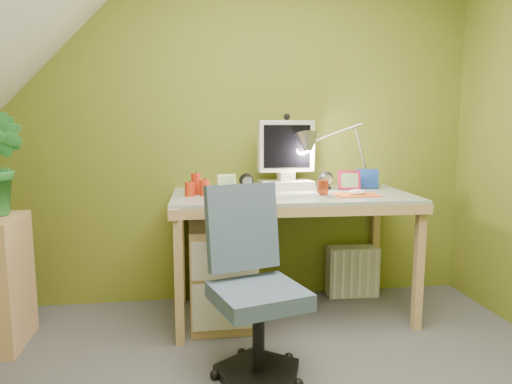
{
  "coord_description": "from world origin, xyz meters",
  "views": [
    {
      "loc": [
        -0.38,
        -1.66,
        1.24
      ],
      "look_at": [
        0.0,
        1.0,
        0.85
      ],
      "focal_mm": 33.0,
      "sensor_mm": 36.0,
      "label": 1
    }
  ],
  "objects": [
    {
      "name": "wall_back",
      "position": [
        0.0,
        1.6,
        1.2
      ],
      "size": [
        3.2,
        0.01,
        2.4
      ],
      "primitive_type": "cube",
      "color": "olive",
      "rests_on": "floor"
    },
    {
      "name": "desk",
      "position": [
        0.26,
        1.23,
        0.4
      ],
      "size": [
        1.52,
        0.79,
        0.8
      ],
      "primitive_type": null,
      "rotation": [
        0.0,
        0.0,
        -0.03
      ],
      "color": "tan",
      "rests_on": "floor"
    },
    {
      "name": "monitor",
      "position": [
        0.26,
        1.41,
        1.07
      ],
      "size": [
        0.42,
        0.27,
        0.54
      ],
      "primitive_type": null,
      "rotation": [
        0.0,
        0.0,
        0.11
      ],
      "color": "beige",
      "rests_on": "desk"
    },
    {
      "name": "speaker_left",
      "position": [
        -0.01,
        1.39,
        0.86
      ],
      "size": [
        0.11,
        0.11,
        0.11
      ],
      "primitive_type": null,
      "rotation": [
        0.0,
        0.0,
        -0.16
      ],
      "color": "black",
      "rests_on": "desk"
    },
    {
      "name": "speaker_right",
      "position": [
        0.53,
        1.39,
        0.86
      ],
      "size": [
        0.1,
        0.1,
        0.12
      ],
      "primitive_type": null,
      "rotation": [
        0.0,
        0.0,
        -0.02
      ],
      "color": "black",
      "rests_on": "desk"
    },
    {
      "name": "keyboard",
      "position": [
        0.18,
        1.09,
        0.81
      ],
      "size": [
        0.42,
        0.17,
        0.02
      ],
      "primitive_type": "cube",
      "rotation": [
        0.0,
        0.0,
        0.09
      ],
      "color": "white",
      "rests_on": "desk"
    },
    {
      "name": "mousepad",
      "position": [
        0.64,
        1.09,
        0.81
      ],
      "size": [
        0.26,
        0.19,
        0.01
      ],
      "primitive_type": "cube",
      "rotation": [
        0.0,
        0.0,
        -0.02
      ],
      "color": "#DC5C22",
      "rests_on": "desk"
    },
    {
      "name": "mouse",
      "position": [
        0.64,
        1.09,
        0.82
      ],
      "size": [
        0.11,
        0.07,
        0.04
      ],
      "primitive_type": "ellipsoid",
      "rotation": [
        0.0,
        0.0,
        -0.03
      ],
      "color": "white",
      "rests_on": "mousepad"
    },
    {
      "name": "amber_tumbler",
      "position": [
        0.44,
        1.15,
        0.85
      ],
      "size": [
        0.08,
        0.08,
        0.09
      ],
      "primitive_type": "cylinder",
      "rotation": [
        0.0,
        0.0,
        0.06
      ],
      "color": "#983616",
      "rests_on": "desk"
    },
    {
      "name": "candle_cluster",
      "position": [
        -0.34,
        1.24,
        0.87
      ],
      "size": [
        0.18,
        0.16,
        0.13
      ],
      "primitive_type": null,
      "rotation": [
        0.0,
        0.0,
        0.05
      ],
      "color": "#B7290F",
      "rests_on": "desk"
    },
    {
      "name": "photo_frame_red",
      "position": [
        0.68,
        1.35,
        0.87
      ],
      "size": [
        0.15,
        0.03,
        0.13
      ],
      "primitive_type": "cube",
      "rotation": [
        0.0,
        0.0,
        -0.09
      ],
      "color": "#AD1235",
      "rests_on": "desk"
    },
    {
      "name": "photo_frame_blue",
      "position": [
        0.82,
        1.39,
        0.87
      ],
      "size": [
        0.15,
        0.06,
        0.13
      ],
      "primitive_type": "cube",
      "rotation": [
        0.0,
        0.0,
        -0.29
      ],
      "color": "navy",
      "rests_on": "desk"
    },
    {
      "name": "photo_frame_green",
      "position": [
        -0.14,
        1.37,
        0.86
      ],
      "size": [
        0.13,
        0.07,
        0.11
      ],
      "primitive_type": "cube",
      "rotation": [
        0.0,
        0.0,
        0.44
      ],
      "color": "#B7CA8B",
      "rests_on": "desk"
    },
    {
      "name": "desk_lamp",
      "position": [
        0.71,
        1.41,
        1.12
      ],
      "size": [
        0.61,
        0.33,
        0.63
      ],
      "primitive_type": null,
      "rotation": [
        0.0,
        0.0,
        -0.13
      ],
      "color": "silver",
      "rests_on": "desk"
    },
    {
      "name": "task_chair",
      "position": [
        -0.06,
        0.49,
        0.42
      ],
      "size": [
        0.58,
        0.58,
        0.85
      ],
      "primitive_type": null,
      "rotation": [
        0.0,
        0.0,
        0.29
      ],
      "color": "#405269",
      "rests_on": "floor"
    },
    {
      "name": "radiator",
      "position": [
        0.78,
        1.5,
        0.18
      ],
      "size": [
        0.37,
        0.16,
        0.36
      ],
      "primitive_type": "cube",
      "rotation": [
        0.0,
        0.0,
        -0.04
      ],
      "color": "silver",
      "rests_on": "floor"
    }
  ]
}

